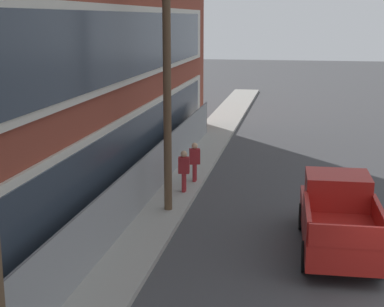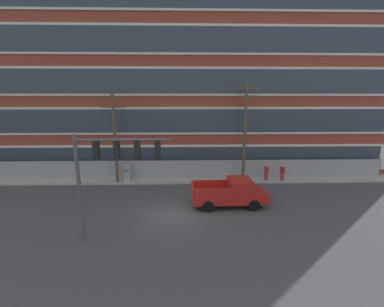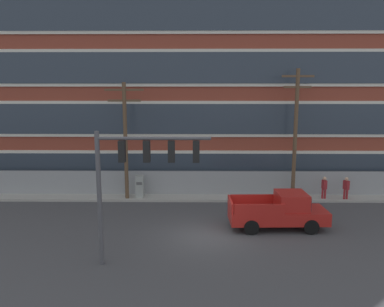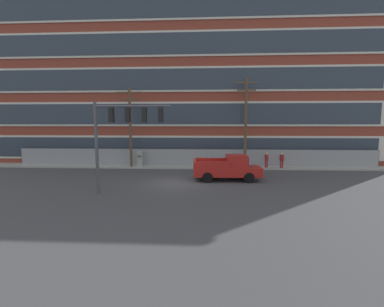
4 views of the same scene
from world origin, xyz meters
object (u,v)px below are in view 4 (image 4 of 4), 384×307
object	(u,v)px
utility_pole_near_corner	(130,124)
pedestrian_by_fence	(266,159)
traffic_signal_mast	(121,126)
electrical_cabinet	(140,159)
pedestrian_near_cabinet	(282,160)
utility_pole_midblock	(246,120)
pickup_truck_red	(229,168)

from	to	relation	value
utility_pole_near_corner	pedestrian_by_fence	size ratio (longest dim) A/B	4.76
traffic_signal_mast	utility_pole_near_corner	bearing A→B (deg)	103.42
utility_pole_near_corner	electrical_cabinet	xyz separation A→B (m)	(0.84, 0.26, -3.64)
traffic_signal_mast	pedestrian_near_cabinet	distance (m)	16.22
utility_pole_midblock	pedestrian_by_fence	xyz separation A→B (m)	(2.11, -0.12, -3.90)
utility_pole_midblock	electrical_cabinet	world-z (taller)	utility_pole_midblock
pedestrian_near_cabinet	utility_pole_near_corner	bearing A→B (deg)	179.71
pickup_truck_red	pedestrian_near_cabinet	size ratio (longest dim) A/B	3.19
electrical_cabinet	pedestrian_near_cabinet	distance (m)	14.15
utility_pole_near_corner	pedestrian_by_fence	world-z (taller)	utility_pole_near_corner
utility_pole_near_corner	utility_pole_midblock	size ratio (longest dim) A/B	0.90
utility_pole_near_corner	utility_pole_midblock	distance (m)	11.44
utility_pole_near_corner	pedestrian_near_cabinet	world-z (taller)	utility_pole_near_corner
pickup_truck_red	electrical_cabinet	distance (m)	10.10
utility_pole_near_corner	electrical_cabinet	distance (m)	3.74
traffic_signal_mast	pedestrian_near_cabinet	world-z (taller)	traffic_signal_mast
pickup_truck_red	utility_pole_midblock	xyz separation A→B (m)	(2.07, 5.35, 3.92)
traffic_signal_mast	pedestrian_near_cabinet	size ratio (longest dim) A/B	3.47
pedestrian_near_cabinet	utility_pole_midblock	bearing A→B (deg)	175.90
pickup_truck_red	pedestrian_by_fence	bearing A→B (deg)	51.32
utility_pole_midblock	electrical_cabinet	bearing A→B (deg)	179.55
pickup_truck_red	utility_pole_near_corner	size ratio (longest dim) A/B	0.67
traffic_signal_mast	pickup_truck_red	bearing A→B (deg)	31.97
utility_pole_near_corner	pedestrian_by_fence	distance (m)	14.00
traffic_signal_mast	electrical_cabinet	distance (m)	10.55
pedestrian_near_cabinet	pedestrian_by_fence	distance (m)	1.45
electrical_cabinet	utility_pole_midblock	bearing A→B (deg)	-0.45
electrical_cabinet	pedestrian_by_fence	bearing A→B (deg)	-0.90
traffic_signal_mast	pickup_truck_red	size ratio (longest dim) A/B	1.09
traffic_signal_mast	utility_pole_near_corner	xyz separation A→B (m)	(-2.29, 9.59, 0.14)
pedestrian_near_cabinet	electrical_cabinet	bearing A→B (deg)	178.63
pickup_truck_red	utility_pole_midblock	world-z (taller)	utility_pole_midblock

